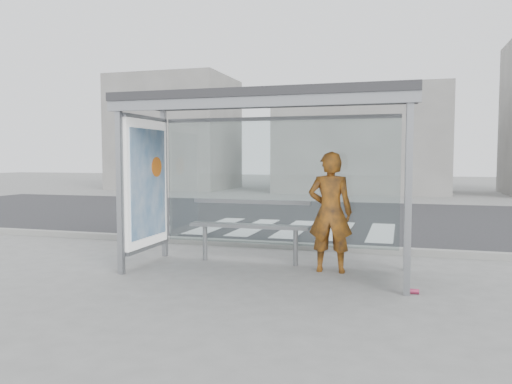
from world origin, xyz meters
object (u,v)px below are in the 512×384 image
Objects in this scene: bus_shelter at (243,139)px; bench at (249,226)px; person at (330,212)px; soda_can at (414,291)px.

bus_shelter reaches higher than bench.
bus_shelter is 1.48m from bench.
bench is at bearing -13.39° from person.
soda_can is (2.53, -1.20, -0.57)m from bench.
bus_shelter is 35.93× the size of soda_can.
bench is (-0.06, 0.52, -1.39)m from bus_shelter.
person is (1.28, 0.24, -1.09)m from bus_shelter.
person is 1.73m from soda_can.
soda_can is (1.18, -0.92, -0.86)m from person.
bench is (-1.34, 0.28, -0.30)m from person.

